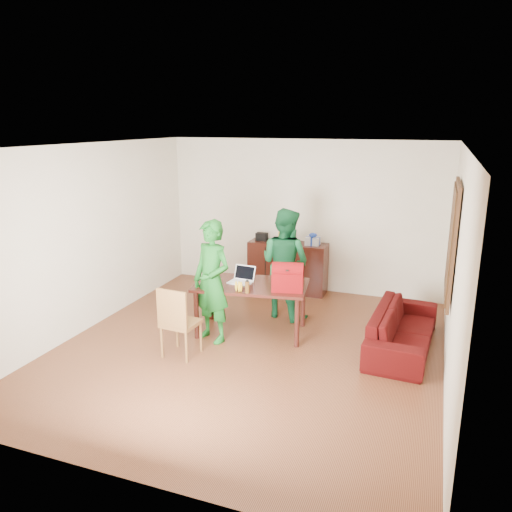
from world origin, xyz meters
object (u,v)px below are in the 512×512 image
at_px(chair, 181,335).
at_px(person_near, 212,282).
at_px(sofa, 403,329).
at_px(table, 251,290).
at_px(laptop, 240,280).
at_px(person_far, 285,263).
at_px(red_bag, 288,280).
at_px(bottle, 247,286).

xyz_separation_m(chair, person_near, (0.19, 0.60, 0.58)).
distance_m(chair, sofa, 2.98).
xyz_separation_m(table, chair, (-0.60, -1.02, -0.37)).
relative_size(table, laptop, 4.92).
distance_m(person_far, red_bag, 0.93).
bearing_deg(red_bag, person_near, -174.27).
xyz_separation_m(chair, person_far, (0.87, 1.80, 0.58)).
relative_size(person_near, red_bag, 4.07).
distance_m(red_bag, sofa, 1.69).
xyz_separation_m(table, person_far, (0.27, 0.78, 0.21)).
relative_size(laptop, red_bag, 0.82).
xyz_separation_m(laptop, bottle, (0.25, -0.36, 0.05)).
bearing_deg(sofa, bottle, 109.79).
xyz_separation_m(person_near, red_bag, (0.99, 0.33, 0.04)).
bearing_deg(person_near, chair, -87.39).
xyz_separation_m(person_far, sofa, (1.85, -0.58, -0.59)).
bearing_deg(person_near, laptop, 77.09).
bearing_deg(sofa, red_bag, 104.70).
distance_m(person_near, person_far, 1.39).
relative_size(table, person_far, 0.99).
distance_m(laptop, bottle, 0.44).
bearing_deg(sofa, table, 99.07).
bearing_deg(laptop, person_far, 68.13).
bearing_deg(bottle, red_bag, 30.68).
distance_m(table, chair, 1.24).
relative_size(table, sofa, 0.90).
height_order(person_far, sofa, person_far).
xyz_separation_m(person_near, bottle, (0.51, 0.04, -0.03)).
relative_size(person_near, laptop, 4.97).
height_order(red_bag, sofa, red_bag).
xyz_separation_m(table, sofa, (2.11, 0.20, -0.37)).
relative_size(person_near, sofa, 0.91).
relative_size(chair, person_far, 0.56).
distance_m(table, red_bag, 0.63).
xyz_separation_m(chair, red_bag, (1.18, 0.92, 0.62)).
xyz_separation_m(table, laptop, (-0.16, -0.03, 0.14)).
bearing_deg(bottle, table, 103.09).
distance_m(table, person_far, 0.85).
relative_size(table, red_bag, 4.03).
relative_size(chair, person_near, 0.56).
height_order(person_near, laptop, person_near).
relative_size(person_far, sofa, 0.91).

